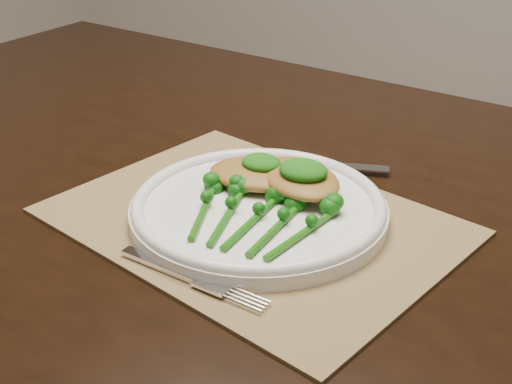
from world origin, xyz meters
The scene contains 9 objects.
placemat centered at (-0.02, -0.02, 0.75)m, with size 0.45×0.33×0.00m, color olive.
dinner_plate centered at (-0.01, -0.02, 0.77)m, with size 0.30×0.30×0.03m.
knife centered at (-0.03, 0.13, 0.76)m, with size 0.19×0.08×0.01m.
fork centered at (0.00, -0.16, 0.76)m, with size 0.18×0.04×0.01m.
chicken_fillet_left centered at (-0.04, 0.03, 0.78)m, with size 0.13×0.09×0.03m, color olive.
chicken_fillet_right centered at (0.01, 0.04, 0.79)m, with size 0.12×0.08×0.02m, color olive.
pesto_dollop_left centered at (-0.04, 0.03, 0.80)m, with size 0.05×0.04×0.02m, color #104A0A.
pesto_dollop_right centered at (0.02, 0.03, 0.80)m, with size 0.06×0.05×0.02m, color #104A0A.
broccolini_bundle centered at (0.00, -0.06, 0.78)m, with size 0.15×0.17×0.04m.
Camera 1 is at (0.32, -0.66, 1.16)m, focal length 50.00 mm.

